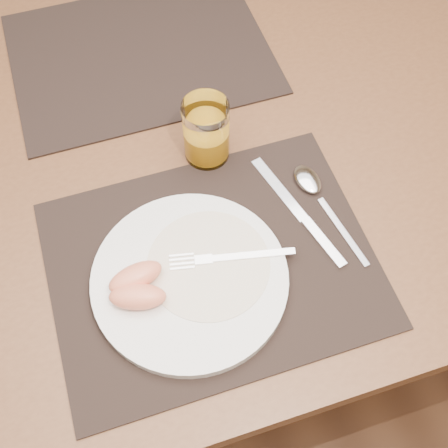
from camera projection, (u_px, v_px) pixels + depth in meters
ground at (197, 316)px, 1.55m from camera, size 5.00×5.00×0.00m
table at (181, 175)px, 0.97m from camera, size 1.40×0.90×0.75m
placemat_near at (212, 264)px, 0.79m from camera, size 0.45×0.35×0.00m
placemat_far at (140, 53)px, 1.00m from camera, size 0.45×0.35×0.00m
plate at (190, 279)px, 0.77m from camera, size 0.27×0.27×0.02m
plate_dressing at (209, 264)px, 0.77m from camera, size 0.17×0.17×0.00m
fork at (221, 258)px, 0.77m from camera, size 0.17×0.05×0.00m
knife at (305, 220)px, 0.82m from camera, size 0.07×0.22×0.01m
spoon at (313, 187)px, 0.85m from camera, size 0.05×0.19×0.01m
juice_glass at (206, 134)px, 0.85m from camera, size 0.07×0.07×0.11m
grapefruit_wedges at (137, 287)px, 0.74m from camera, size 0.09×0.08×0.03m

